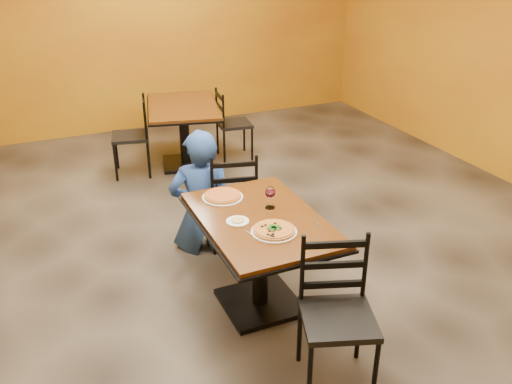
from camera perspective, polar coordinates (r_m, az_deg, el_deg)
name	(u,v)px	position (r m, az deg, el deg)	size (l,w,h in m)	color
floor	(236,271)	(4.62, -2.14, -8.20)	(7.00, 8.00, 0.01)	black
wall_back	(121,21)	(7.78, -13.88, 16.95)	(7.00, 0.01, 3.00)	#C08E15
table_main	(260,241)	(3.93, 0.45, -5.15)	(0.83, 1.23, 0.75)	#5A2E0E
table_second	(184,121)	(6.52, -7.56, 7.36)	(1.07, 1.36, 0.75)	#5A2E0E
chair_main_near	(338,320)	(3.37, 8.57, -13.03)	(0.43, 0.43, 0.95)	black
chair_main_far	(232,197)	(4.80, -2.50, -0.55)	(0.41, 0.41, 0.91)	black
chair_second_left	(130,137)	(6.42, -12.97, 5.63)	(0.41, 0.41, 0.90)	black
chair_second_right	(234,124)	(6.76, -2.28, 7.07)	(0.39, 0.39, 0.86)	black
diner	(201,190)	(4.74, -5.75, 0.21)	(0.56, 0.37, 1.09)	navy
plate_main	(274,232)	(3.65, 1.88, -4.16)	(0.31, 0.31, 0.01)	white
pizza_main	(274,230)	(3.64, 1.89, -3.94)	(0.28, 0.28, 0.02)	maroon
plate_far	(223,197)	(4.12, -3.50, -0.55)	(0.31, 0.31, 0.01)	white
pizza_far	(223,195)	(4.11, -3.50, -0.35)	(0.28, 0.28, 0.02)	orange
side_plate	(238,221)	(3.78, -1.94, -3.08)	(0.16, 0.16, 0.01)	white
dip	(238,220)	(3.77, -1.94, -2.96)	(0.09, 0.09, 0.01)	tan
wine_glass	(270,197)	(3.93, 1.49, -0.48)	(0.08, 0.08, 0.18)	white
fork	(254,236)	(3.61, -0.24, -4.59)	(0.01, 0.19, 0.00)	silver
knife	(317,220)	(3.82, 6.35, -2.95)	(0.01, 0.21, 0.00)	silver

